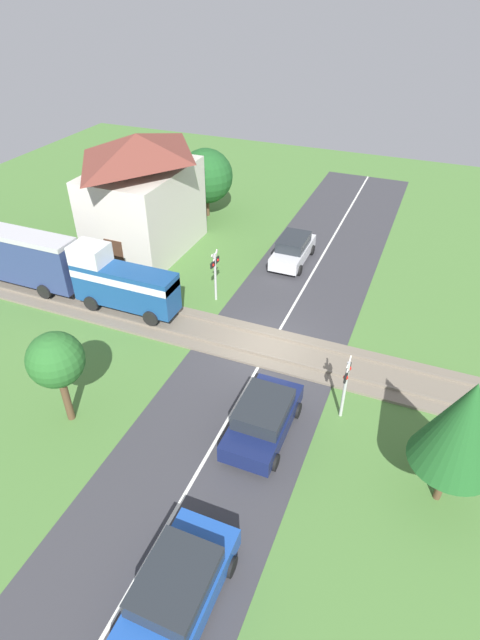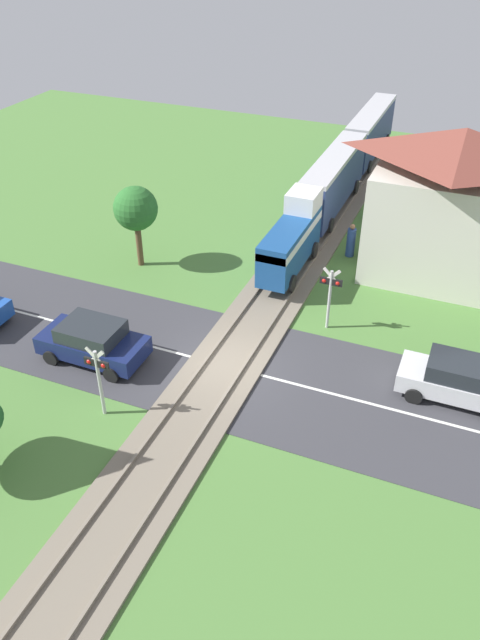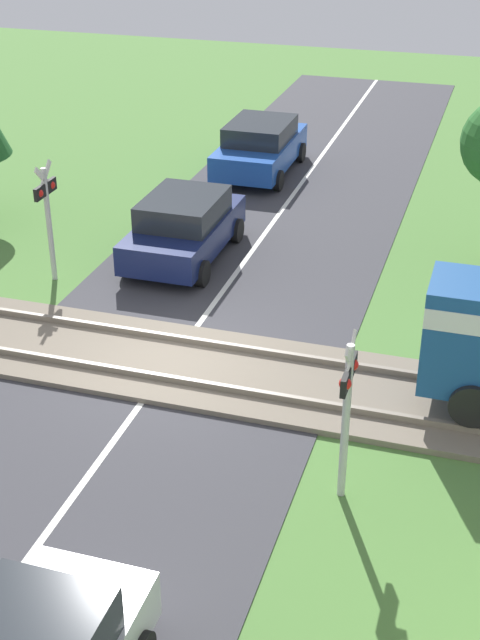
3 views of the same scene
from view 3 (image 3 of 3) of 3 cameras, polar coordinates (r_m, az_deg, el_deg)
ground_plane at (r=17.04m, az=-4.52°, el=-2.90°), size 60.00×60.00×0.00m
road_surface at (r=17.03m, az=-4.52°, el=-2.87°), size 48.00×6.40×0.02m
track_bed at (r=17.00m, az=-4.53°, el=-2.70°), size 2.80×48.00×0.24m
car_near_crossing at (r=21.10m, az=-3.61°, el=6.00°), size 4.00×2.01×1.56m
car_behind_queue at (r=26.94m, az=1.29°, el=11.06°), size 4.19×2.07×1.57m
crossing_signal_west_approach at (r=20.08m, az=-12.25°, el=7.16°), size 0.90×0.18×2.74m
crossing_signal_east_approach at (r=12.91m, az=6.89°, el=-4.89°), size 0.90×0.18×2.74m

